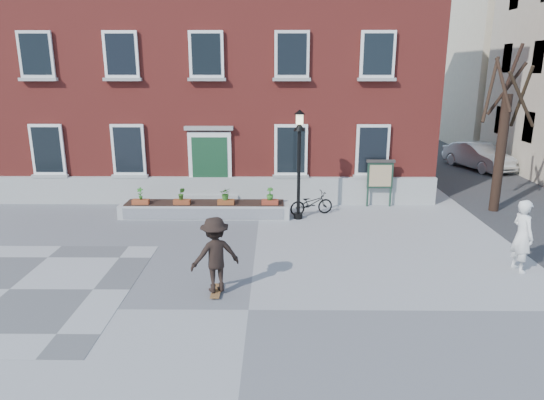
{
  "coord_description": "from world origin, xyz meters",
  "views": [
    {
      "loc": [
        0.62,
        -9.96,
        5.33
      ],
      "look_at": [
        0.5,
        4.0,
        1.5
      ],
      "focal_mm": 32.0,
      "sensor_mm": 36.0,
      "label": 1
    }
  ],
  "objects_px": {
    "bicycle": "(311,203)",
    "skateboarder": "(215,255)",
    "bystander": "(522,236)",
    "lamp_post": "(299,150)",
    "notice_board": "(380,175)",
    "parked_car": "(478,156)"
  },
  "relations": [
    {
      "from": "bicycle",
      "to": "skateboarder",
      "type": "xyz_separation_m",
      "value": [
        -2.77,
        -6.57,
        0.56
      ]
    },
    {
      "from": "bystander",
      "to": "skateboarder",
      "type": "height_order",
      "value": "bystander"
    },
    {
      "from": "lamp_post",
      "to": "notice_board",
      "type": "relative_size",
      "value": 2.1
    },
    {
      "from": "bicycle",
      "to": "parked_car",
      "type": "relative_size",
      "value": 0.39
    },
    {
      "from": "parked_car",
      "to": "skateboarder",
      "type": "bearing_deg",
      "value": -146.89
    },
    {
      "from": "parked_car",
      "to": "bystander",
      "type": "bearing_deg",
      "value": -125.19
    },
    {
      "from": "lamp_post",
      "to": "parked_car",
      "type": "bearing_deg",
      "value": 41.77
    },
    {
      "from": "bicycle",
      "to": "lamp_post",
      "type": "height_order",
      "value": "lamp_post"
    },
    {
      "from": "bystander",
      "to": "skateboarder",
      "type": "xyz_separation_m",
      "value": [
        -8.03,
        -1.45,
        0.01
      ]
    },
    {
      "from": "lamp_post",
      "to": "notice_board",
      "type": "height_order",
      "value": "lamp_post"
    },
    {
      "from": "bicycle",
      "to": "bystander",
      "type": "distance_m",
      "value": 7.36
    },
    {
      "from": "bystander",
      "to": "lamp_post",
      "type": "relative_size",
      "value": 0.5
    },
    {
      "from": "bicycle",
      "to": "bystander",
      "type": "relative_size",
      "value": 0.84
    },
    {
      "from": "bystander",
      "to": "lamp_post",
      "type": "distance_m",
      "value": 7.56
    },
    {
      "from": "bicycle",
      "to": "lamp_post",
      "type": "bearing_deg",
      "value": 117.29
    },
    {
      "from": "bystander",
      "to": "lamp_post",
      "type": "height_order",
      "value": "lamp_post"
    },
    {
      "from": "bystander",
      "to": "parked_car",
      "type": "bearing_deg",
      "value": -28.12
    },
    {
      "from": "lamp_post",
      "to": "notice_board",
      "type": "distance_m",
      "value": 3.86
    },
    {
      "from": "bystander",
      "to": "skateboarder",
      "type": "bearing_deg",
      "value": 89.7
    },
    {
      "from": "lamp_post",
      "to": "skateboarder",
      "type": "bearing_deg",
      "value": -110.4
    },
    {
      "from": "parked_car",
      "to": "lamp_post",
      "type": "height_order",
      "value": "lamp_post"
    },
    {
      "from": "bicycle",
      "to": "bystander",
      "type": "xyz_separation_m",
      "value": [
        5.26,
        -5.13,
        0.55
      ]
    }
  ]
}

